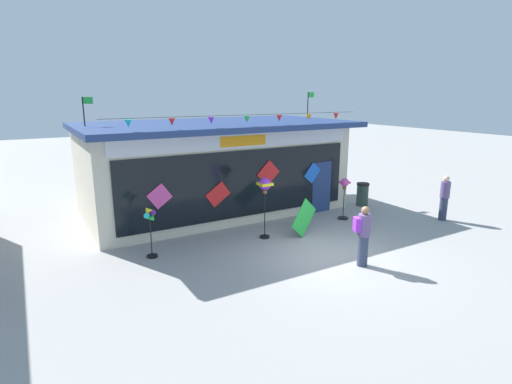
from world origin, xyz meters
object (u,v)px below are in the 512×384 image
at_px(wind_spinner_far_left, 150,224).
at_px(wind_spinner_left, 265,188).
at_px(trash_bin, 362,194).
at_px(kite_shop_building, 214,166).
at_px(person_mid_plaza, 444,198).
at_px(display_kite_on_ground, 304,218).
at_px(wind_spinner_center_left, 344,190).
at_px(person_near_camera, 363,235).

distance_m(wind_spinner_far_left, wind_spinner_left, 3.71).
bearing_deg(trash_bin, kite_shop_building, 155.25).
bearing_deg(wind_spinner_far_left, person_mid_plaza, -10.70).
relative_size(wind_spinner_far_left, display_kite_on_ground, 1.32).
distance_m(kite_shop_building, trash_bin, 6.30).
xyz_separation_m(wind_spinner_far_left, person_mid_plaza, (10.37, -1.96, -0.15)).
height_order(wind_spinner_left, person_mid_plaza, wind_spinner_left).
bearing_deg(person_mid_plaza, wind_spinner_center_left, 19.98).
relative_size(wind_spinner_left, person_near_camera, 1.19).
bearing_deg(wind_spinner_far_left, wind_spinner_center_left, 0.13).
distance_m(wind_spinner_left, wind_spinner_center_left, 3.67).
height_order(wind_spinner_left, trash_bin, wind_spinner_left).
relative_size(wind_spinner_left, trash_bin, 2.09).
bearing_deg(wind_spinner_left, trash_bin, 12.84).
relative_size(person_near_camera, display_kite_on_ground, 1.48).
height_order(wind_spinner_center_left, display_kite_on_ground, wind_spinner_center_left).
bearing_deg(display_kite_on_ground, wind_spinner_left, 159.30).
distance_m(wind_spinner_far_left, person_mid_plaza, 10.55).
bearing_deg(trash_bin, wind_spinner_center_left, -152.73).
relative_size(wind_spinner_far_left, person_mid_plaza, 0.89).
xyz_separation_m(kite_shop_building, trash_bin, (5.60, -2.58, -1.30)).
relative_size(kite_shop_building, wind_spinner_far_left, 6.75).
distance_m(kite_shop_building, person_near_camera, 7.22).
height_order(kite_shop_building, person_near_camera, kite_shop_building).
xyz_separation_m(kite_shop_building, person_near_camera, (1.13, -7.07, -0.90)).
xyz_separation_m(kite_shop_building, wind_spinner_far_left, (-3.65, -3.62, -0.78)).
distance_m(wind_spinner_center_left, person_mid_plaza, 3.69).
height_order(person_near_camera, display_kite_on_ground, person_near_camera).
bearing_deg(trash_bin, person_mid_plaza, -69.52).
distance_m(kite_shop_building, person_mid_plaza, 8.78).
xyz_separation_m(wind_spinner_far_left, display_kite_on_ground, (4.87, -0.70, -0.40)).
relative_size(wind_spinner_left, person_mid_plaza, 1.19).
height_order(person_near_camera, person_mid_plaza, same).
bearing_deg(kite_shop_building, display_kite_on_ground, -74.18).
relative_size(wind_spinner_far_left, wind_spinner_left, 0.75).
height_order(wind_spinner_far_left, display_kite_on_ground, wind_spinner_far_left).
distance_m(kite_shop_building, display_kite_on_ground, 4.65).
bearing_deg(kite_shop_building, wind_spinner_center_left, -44.91).
height_order(trash_bin, display_kite_on_ground, display_kite_on_ground).
relative_size(kite_shop_building, trash_bin, 10.58).
relative_size(person_mid_plaza, display_kite_on_ground, 1.48).
distance_m(kite_shop_building, wind_spinner_left, 3.86).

